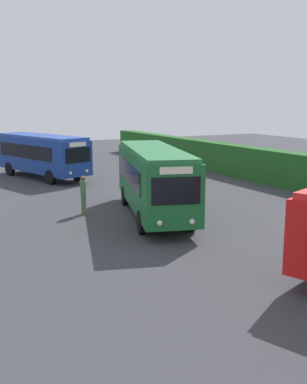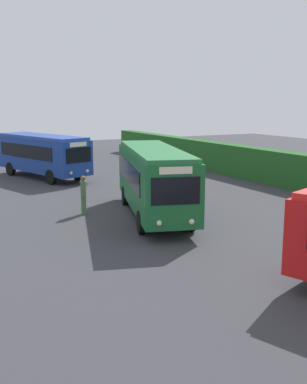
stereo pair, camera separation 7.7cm
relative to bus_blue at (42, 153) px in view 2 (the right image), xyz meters
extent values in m
plane|color=#38383D|center=(12.91, 1.50, -1.78)|extent=(83.12, 83.12, 0.00)
cube|color=navy|center=(-0.01, 0.00, -0.06)|extent=(8.95, 4.89, 2.34)
cube|color=#2747A0|center=(-0.01, 0.00, 1.20)|extent=(8.64, 4.63, 0.20)
cube|color=black|center=(-0.66, 1.06, 0.22)|extent=(6.43, 2.07, 0.94)
cube|color=black|center=(0.07, -1.25, 0.22)|extent=(6.43, 2.07, 0.94)
cube|color=black|center=(4.12, 1.31, 0.22)|extent=(0.63, 1.88, 0.98)
cube|color=silver|center=(4.12, 1.31, 0.92)|extent=(0.44, 1.27, 0.28)
cylinder|color=black|center=(2.21, 1.85, -1.28)|extent=(1.04, 0.57, 1.00)
cylinder|color=black|center=(2.87, -0.24, -1.28)|extent=(1.04, 0.57, 1.00)
cylinder|color=black|center=(-2.89, 0.24, -1.28)|extent=(1.04, 0.57, 1.00)
cylinder|color=black|center=(-2.22, -1.86, -1.28)|extent=(1.04, 0.57, 1.00)
sphere|color=silver|center=(3.93, 1.94, -0.88)|extent=(0.22, 0.22, 0.22)
sphere|color=silver|center=(4.33, 0.68, -0.88)|extent=(0.22, 0.22, 0.22)
cube|color=#19602D|center=(13.84, 1.73, 0.05)|extent=(9.46, 5.01, 2.56)
cube|color=#27723C|center=(13.84, 1.73, 1.43)|extent=(9.14, 4.75, 0.20)
cube|color=black|center=(13.91, 2.95, 0.35)|extent=(6.84, 2.21, 1.02)
cube|color=black|center=(13.20, 0.69, 0.35)|extent=(6.84, 2.21, 1.02)
cube|color=black|center=(18.23, 0.34, 0.35)|extent=(0.62, 1.84, 1.08)
cube|color=silver|center=(18.23, 0.34, 1.15)|extent=(0.43, 1.24, 0.28)
cylinder|color=black|center=(16.88, 1.89, -1.28)|extent=(1.04, 0.57, 1.00)
cylinder|color=black|center=(16.23, -0.15, -1.28)|extent=(1.04, 0.57, 1.00)
cylinder|color=black|center=(11.45, 3.61, -1.28)|extent=(1.04, 0.57, 1.00)
cylinder|color=black|center=(10.80, 1.57, -1.28)|extent=(1.04, 0.57, 1.00)
sphere|color=silver|center=(18.44, 0.95, -0.88)|extent=(0.22, 0.22, 0.22)
sphere|color=silver|center=(18.05, -0.28, -0.88)|extent=(0.22, 0.22, 0.22)
cube|color=silver|center=(-3.19, 1.34, -1.39)|extent=(0.38, 0.38, 0.78)
cube|color=olive|center=(-3.19, 1.34, -0.66)|extent=(0.52, 0.51, 0.68)
sphere|color=#8C6647|center=(-3.19, 1.34, -0.21)|extent=(0.21, 0.21, 0.21)
cube|color=#4C6B47|center=(11.84, -1.13, -1.34)|extent=(0.32, 0.32, 0.90)
cube|color=#4C6B47|center=(11.84, -1.13, -0.50)|extent=(0.46, 0.39, 0.78)
sphere|color=brown|center=(11.84, -1.13, 0.02)|extent=(0.25, 0.25, 0.25)
camera|label=1|loc=(33.38, -8.72, 3.79)|focal=43.99mm
camera|label=2|loc=(33.42, -8.66, 3.79)|focal=43.99mm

